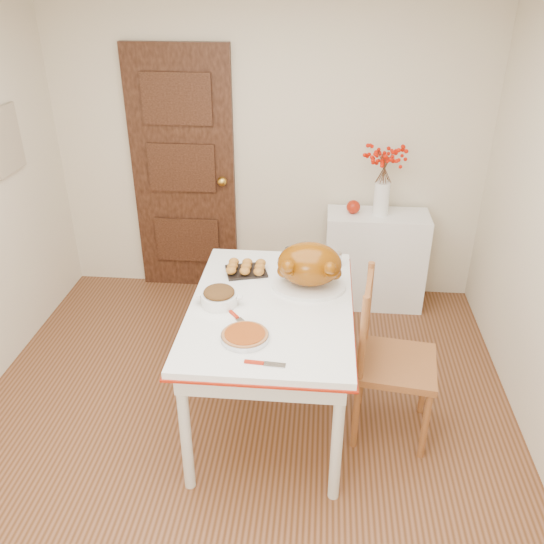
# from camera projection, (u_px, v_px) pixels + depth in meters

# --- Properties ---
(floor) EXTENTS (3.50, 4.00, 0.00)m
(floor) POSITION_uv_depth(u_px,v_px,m) (236.00, 447.00, 3.44)
(floor) COLOR #4E2A12
(floor) RESTS_ON ground
(wall_back) EXTENTS (3.50, 0.00, 2.50)m
(wall_back) POSITION_uv_depth(u_px,v_px,m) (268.00, 150.00, 4.61)
(wall_back) COLOR beige
(wall_back) RESTS_ON ground
(door_back) EXTENTS (0.85, 0.06, 2.06)m
(door_back) POSITION_uv_depth(u_px,v_px,m) (184.00, 174.00, 4.74)
(door_back) COLOR black
(door_back) RESTS_ON ground
(photo_board) EXTENTS (0.03, 0.35, 0.45)m
(photo_board) POSITION_uv_depth(u_px,v_px,m) (6.00, 140.00, 3.92)
(photo_board) COLOR tan
(photo_board) RESTS_ON ground
(sideboard) EXTENTS (0.81, 0.36, 0.81)m
(sideboard) POSITION_uv_depth(u_px,v_px,m) (375.00, 260.00, 4.74)
(sideboard) COLOR white
(sideboard) RESTS_ON floor
(kitchen_table) EXTENTS (0.95, 1.39, 0.83)m
(kitchen_table) POSITION_uv_depth(u_px,v_px,m) (271.00, 362.00, 3.50)
(kitchen_table) COLOR white
(kitchen_table) RESTS_ON floor
(chair_oak) EXTENTS (0.52, 0.52, 1.04)m
(chair_oak) POSITION_uv_depth(u_px,v_px,m) (396.00, 360.00, 3.34)
(chair_oak) COLOR brown
(chair_oak) RESTS_ON floor
(berry_vase) EXTENTS (0.29, 0.29, 0.55)m
(berry_vase) POSITION_uv_depth(u_px,v_px,m) (383.00, 181.00, 4.42)
(berry_vase) COLOR white
(berry_vase) RESTS_ON sideboard
(apple) EXTENTS (0.11, 0.11, 0.11)m
(apple) POSITION_uv_depth(u_px,v_px,m) (353.00, 207.00, 4.54)
(apple) COLOR #9C1C0A
(apple) RESTS_ON sideboard
(turkey_platter) EXTENTS (0.48, 0.40, 0.28)m
(turkey_platter) POSITION_uv_depth(u_px,v_px,m) (309.00, 266.00, 3.40)
(turkey_platter) COLOR #7C3C06
(turkey_platter) RESTS_ON kitchen_table
(pumpkin_pie) EXTENTS (0.31, 0.31, 0.05)m
(pumpkin_pie) POSITION_uv_depth(u_px,v_px,m) (245.00, 335.00, 2.97)
(pumpkin_pie) COLOR #88370E
(pumpkin_pie) RESTS_ON kitchen_table
(stuffing_dish) EXTENTS (0.28, 0.23, 0.10)m
(stuffing_dish) POSITION_uv_depth(u_px,v_px,m) (219.00, 296.00, 3.27)
(stuffing_dish) COLOR #4D2E18
(stuffing_dish) RESTS_ON kitchen_table
(rolls_tray) EXTENTS (0.29, 0.26, 0.07)m
(rolls_tray) POSITION_uv_depth(u_px,v_px,m) (246.00, 268.00, 3.62)
(rolls_tray) COLOR #A35721
(rolls_tray) RESTS_ON kitchen_table
(pie_server) EXTENTS (0.21, 0.07, 0.01)m
(pie_server) POSITION_uv_depth(u_px,v_px,m) (265.00, 363.00, 2.79)
(pie_server) COLOR silver
(pie_server) RESTS_ON kitchen_table
(carving_knife) EXTENTS (0.19, 0.22, 0.01)m
(carving_knife) POSITION_uv_depth(u_px,v_px,m) (241.00, 321.00, 3.13)
(carving_knife) COLOR silver
(carving_knife) RESTS_ON kitchen_table
(drinking_glass) EXTENTS (0.07, 0.07, 0.12)m
(drinking_glass) POSITION_uv_depth(u_px,v_px,m) (290.00, 256.00, 3.71)
(drinking_glass) COLOR white
(drinking_glass) RESTS_ON kitchen_table
(shaker_pair) EXTENTS (0.10, 0.05, 0.09)m
(shaker_pair) POSITION_uv_depth(u_px,v_px,m) (334.00, 259.00, 3.70)
(shaker_pair) COLOR white
(shaker_pair) RESTS_ON kitchen_table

